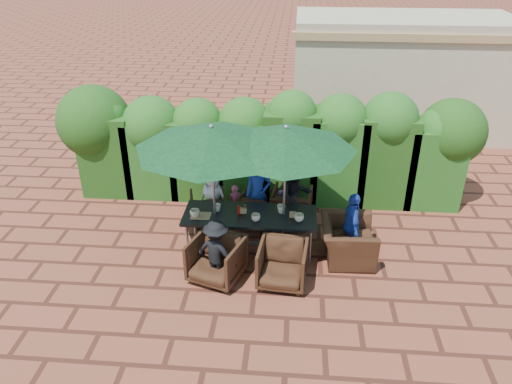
# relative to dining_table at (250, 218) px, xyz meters

# --- Properties ---
(ground) EXTENTS (80.00, 80.00, 0.00)m
(ground) POSITION_rel_dining_table_xyz_m (0.19, -0.16, -0.68)
(ground) COLOR brown
(ground) RESTS_ON ground
(dining_table) EXTENTS (2.41, 0.90, 0.75)m
(dining_table) POSITION_rel_dining_table_xyz_m (0.00, 0.00, 0.00)
(dining_table) COLOR black
(dining_table) RESTS_ON ground
(umbrella_left) EXTENTS (2.65, 2.65, 2.46)m
(umbrella_left) POSITION_rel_dining_table_xyz_m (-0.64, -0.01, 1.54)
(umbrella_left) COLOR gray
(umbrella_left) RESTS_ON ground
(umbrella_right) EXTENTS (2.44, 2.44, 2.46)m
(umbrella_right) POSITION_rel_dining_table_xyz_m (0.61, 0.06, 1.54)
(umbrella_right) COLOR gray
(umbrella_right) RESTS_ON ground
(chair_far_left) EXTENTS (0.81, 0.77, 0.70)m
(chair_far_left) POSITION_rel_dining_table_xyz_m (-0.94, 0.91, -0.32)
(chair_far_left) COLOR black
(chair_far_left) RESTS_ON ground
(chair_far_mid) EXTENTS (0.84, 0.81, 0.72)m
(chair_far_mid) POSITION_rel_dining_table_xyz_m (0.08, 0.99, -0.32)
(chair_far_mid) COLOR black
(chair_far_mid) RESTS_ON ground
(chair_far_right) EXTENTS (0.85, 0.81, 0.79)m
(chair_far_right) POSITION_rel_dining_table_xyz_m (0.74, 1.07, -0.28)
(chair_far_right) COLOR black
(chair_far_right) RESTS_ON ground
(chair_near_left) EXTENTS (1.03, 0.99, 0.84)m
(chair_near_left) POSITION_rel_dining_table_xyz_m (-0.48, -0.91, -0.25)
(chair_near_left) COLOR black
(chair_near_left) RESTS_ON ground
(chair_near_right) EXTENTS (0.86, 0.82, 0.82)m
(chair_near_right) POSITION_rel_dining_table_xyz_m (0.63, -0.95, -0.27)
(chair_near_right) COLOR black
(chair_near_right) RESTS_ON ground
(chair_end_right) EXTENTS (0.74, 1.11, 0.95)m
(chair_end_right) POSITION_rel_dining_table_xyz_m (1.77, -0.11, -0.20)
(chair_end_right) COLOR black
(chair_end_right) RESTS_ON ground
(adult_far_left) EXTENTS (0.63, 0.47, 1.13)m
(adult_far_left) POSITION_rel_dining_table_xyz_m (-0.82, 0.91, -0.11)
(adult_far_left) COLOR white
(adult_far_left) RESTS_ON ground
(adult_far_mid) EXTENTS (0.58, 0.52, 1.38)m
(adult_far_mid) POSITION_rel_dining_table_xyz_m (0.08, 0.92, 0.02)
(adult_far_mid) COLOR #1D3AA1
(adult_far_mid) RESTS_ON ground
(adult_far_right) EXTENTS (0.79, 0.65, 1.42)m
(adult_far_right) POSITION_rel_dining_table_xyz_m (0.80, 0.86, 0.04)
(adult_far_right) COLOR black
(adult_far_right) RESTS_ON ground
(adult_near_left) EXTENTS (0.81, 0.60, 1.15)m
(adult_near_left) POSITION_rel_dining_table_xyz_m (-0.47, -0.96, -0.10)
(adult_near_left) COLOR black
(adult_near_left) RESTS_ON ground
(adult_end_right) EXTENTS (0.48, 0.79, 1.27)m
(adult_end_right) POSITION_rel_dining_table_xyz_m (1.83, -0.06, -0.04)
(adult_end_right) COLOR #1D3AA1
(adult_end_right) RESTS_ON ground
(child_left) EXTENTS (0.33, 0.29, 0.81)m
(child_left) POSITION_rel_dining_table_xyz_m (-0.38, 0.96, -0.27)
(child_left) COLOR #CA4772
(child_left) RESTS_ON ground
(child_right) EXTENTS (0.28, 0.24, 0.73)m
(child_right) POSITION_rel_dining_table_xyz_m (0.54, 0.99, -0.31)
(child_right) COLOR purple
(child_right) RESTS_ON ground
(pedestrian_a) EXTENTS (1.51, 0.89, 1.53)m
(pedestrian_a) POSITION_rel_dining_table_xyz_m (1.79, 4.16, 0.09)
(pedestrian_a) COLOR #288524
(pedestrian_a) RESTS_ON ground
(pedestrian_b) EXTENTS (0.83, 0.58, 1.59)m
(pedestrian_b) POSITION_rel_dining_table_xyz_m (2.62, 4.16, 0.12)
(pedestrian_b) COLOR #CA4772
(pedestrian_b) RESTS_ON ground
(pedestrian_c) EXTENTS (1.01, 1.14, 1.65)m
(pedestrian_c) POSITION_rel_dining_table_xyz_m (3.29, 4.22, 0.15)
(pedestrian_c) COLOR gray
(pedestrian_c) RESTS_ON ground
(cup_a) EXTENTS (0.18, 0.18, 0.14)m
(cup_a) POSITION_rel_dining_table_xyz_m (-0.97, -0.16, 0.14)
(cup_a) COLOR beige
(cup_a) RESTS_ON dining_table
(cup_b) EXTENTS (0.13, 0.13, 0.13)m
(cup_b) POSITION_rel_dining_table_xyz_m (-0.61, 0.08, 0.14)
(cup_b) COLOR beige
(cup_b) RESTS_ON dining_table
(cup_c) EXTENTS (0.16, 0.16, 0.13)m
(cup_c) POSITION_rel_dining_table_xyz_m (0.13, -0.21, 0.14)
(cup_c) COLOR beige
(cup_c) RESTS_ON dining_table
(cup_d) EXTENTS (0.15, 0.15, 0.15)m
(cup_d) POSITION_rel_dining_table_xyz_m (0.56, 0.12, 0.15)
(cup_d) COLOR beige
(cup_d) RESTS_ON dining_table
(cup_e) EXTENTS (0.17, 0.17, 0.14)m
(cup_e) POSITION_rel_dining_table_xyz_m (0.88, -0.16, 0.14)
(cup_e) COLOR beige
(cup_e) RESTS_ON dining_table
(ketchup_bottle) EXTENTS (0.04, 0.04, 0.17)m
(ketchup_bottle) POSITION_rel_dining_table_xyz_m (-0.20, -0.00, 0.16)
(ketchup_bottle) COLOR #B20C0A
(ketchup_bottle) RESTS_ON dining_table
(sauce_bottle) EXTENTS (0.04, 0.04, 0.17)m
(sauce_bottle) POSITION_rel_dining_table_xyz_m (-0.09, 0.04, 0.16)
(sauce_bottle) COLOR #4C230C
(sauce_bottle) RESTS_ON dining_table
(serving_tray) EXTENTS (0.35, 0.25, 0.02)m
(serving_tray) POSITION_rel_dining_table_xyz_m (-0.87, -0.13, 0.08)
(serving_tray) COLOR #AD7D54
(serving_tray) RESTS_ON dining_table
(number_block_left) EXTENTS (0.12, 0.06, 0.10)m
(number_block_left) POSITION_rel_dining_table_xyz_m (-0.12, 0.03, 0.12)
(number_block_left) COLOR tan
(number_block_left) RESTS_ON dining_table
(number_block_right) EXTENTS (0.12, 0.06, 0.10)m
(number_block_right) POSITION_rel_dining_table_xyz_m (0.77, -0.03, 0.12)
(number_block_right) COLOR tan
(number_block_right) RESTS_ON dining_table
(hedge_wall) EXTENTS (9.10, 1.60, 2.44)m
(hedge_wall) POSITION_rel_dining_table_xyz_m (0.04, 2.16, 0.64)
(hedge_wall) COLOR #11350E
(hedge_wall) RESTS_ON ground
(building) EXTENTS (6.20, 3.08, 3.20)m
(building) POSITION_rel_dining_table_xyz_m (3.69, 6.83, 0.93)
(building) COLOR #BDAD8C
(building) RESTS_ON ground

